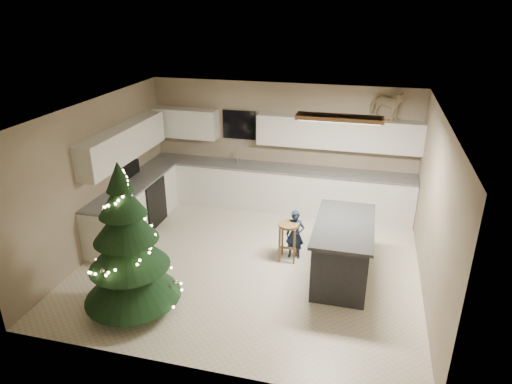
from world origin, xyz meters
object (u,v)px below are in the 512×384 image
island (342,251)px  christmas_tree (128,252)px  toddler (295,235)px  rocking_horse (386,105)px  bar_stool (288,233)px

island → christmas_tree: (-2.82, -1.54, 0.44)m
island → toddler: bearing=153.1°
toddler → rocking_horse: (1.31, 1.97, 1.86)m
rocking_horse → bar_stool: bearing=162.3°
bar_stool → rocking_horse: bearing=55.7°
bar_stool → rocking_horse: size_ratio=0.95×
christmas_tree → toddler: size_ratio=2.58×
christmas_tree → rocking_horse: bearing=49.8°
island → toddler: 0.92m
island → bar_stool: bearing=160.8°
island → toddler: (-0.82, 0.42, -0.05)m
bar_stool → christmas_tree: christmas_tree is taller
toddler → bar_stool: bearing=-136.1°
bar_stool → christmas_tree: 2.69m
bar_stool → rocking_horse: 3.08m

